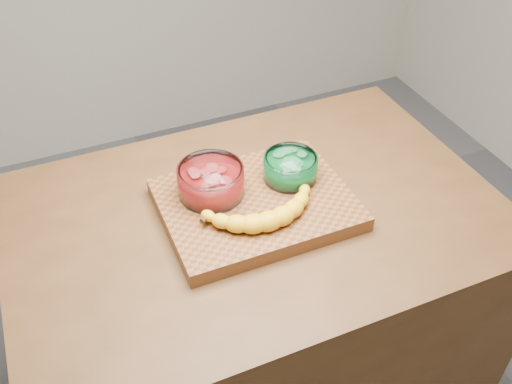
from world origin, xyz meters
name	(u,v)px	position (x,y,z in m)	size (l,w,h in m)	color
counter	(256,323)	(0.00, 0.00, 0.45)	(1.20, 0.80, 0.90)	#503118
cutting_board	(256,205)	(0.00, 0.00, 0.92)	(0.45, 0.35, 0.04)	brown
bowl_red	(211,181)	(-0.09, 0.06, 0.98)	(0.16, 0.16, 0.07)	white
bowl_green	(290,168)	(0.11, 0.04, 0.97)	(0.13, 0.13, 0.06)	white
banana	(263,211)	(-0.01, -0.07, 0.96)	(0.31, 0.14, 0.04)	yellow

